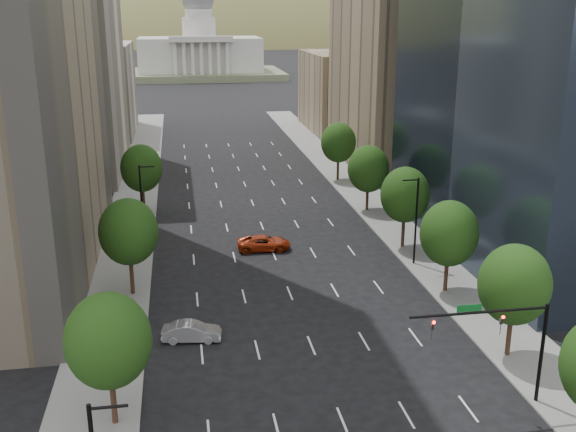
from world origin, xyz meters
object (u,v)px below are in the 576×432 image
traffic_signal (508,334)px  car_silver (192,332)px  capitol (200,54)px  car_red_far (264,243)px

traffic_signal → car_silver: bearing=147.8°
traffic_signal → car_silver: size_ratio=1.99×
capitol → car_red_far: bearing=-90.3°
traffic_signal → capitol: 219.99m
traffic_signal → capitol: (-10.53, 219.71, 3.40)m
traffic_signal → car_silver: (-19.53, 12.30, -4.42)m
capitol → car_silver: size_ratio=13.11×
car_red_far → traffic_signal: bearing=-157.6°
capitol → car_silver: (-9.00, -207.41, -7.82)m
car_silver → car_red_far: 21.04m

